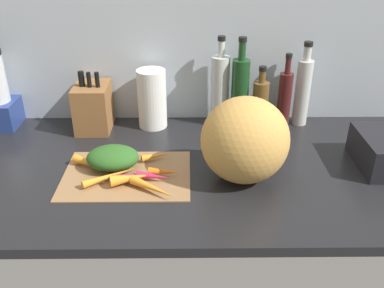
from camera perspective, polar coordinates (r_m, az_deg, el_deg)
name	(u,v)px	position (r cm, az deg, el deg)	size (l,w,h in cm)	color
ground_plane	(180,168)	(139.22, -1.67, -3.30)	(170.00, 80.00, 3.00)	black
wall_back	(180,43)	(162.68, -1.61, 13.46)	(170.00, 3.00, 60.00)	#ADB7C1
cutting_board	(127,174)	(134.04, -8.75, -4.05)	(39.40, 28.98, 0.80)	#997047
carrot_0	(165,172)	(130.87, -3.64, -3.75)	(2.51, 2.51, 10.27)	orange
carrot_1	(153,188)	(123.34, -5.29, -5.92)	(2.80, 2.80, 15.63)	orange
carrot_2	(124,155)	(141.11, -9.15, -1.42)	(3.04, 3.04, 11.74)	orange
carrot_3	(153,176)	(128.83, -5.26, -4.34)	(2.67, 2.67, 10.31)	#B2264C
carrot_4	(131,178)	(127.97, -8.24, -4.54)	(3.55, 3.55, 12.16)	orange
carrot_5	(139,175)	(130.18, -7.07, -4.14)	(2.40, 2.40, 16.46)	#B2264C
carrot_6	(157,156)	(139.99, -4.74, -1.58)	(2.25, 2.25, 10.42)	orange
carrot_7	(89,163)	(138.71, -13.66, -2.48)	(2.96, 2.96, 11.49)	orange
carrot_8	(110,176)	(131.14, -10.91, -4.24)	(2.29, 2.29, 17.72)	orange
carrot_greens_pile	(113,158)	(135.93, -10.59, -1.82)	(16.53, 12.71, 6.99)	#2D6023
winter_squash	(245,140)	(125.67, 7.12, 0.49)	(26.21, 24.41, 26.40)	gold
knife_block	(93,107)	(162.88, -13.11, 4.88)	(12.49, 16.29, 22.84)	brown
paper_towel_roll	(152,99)	(160.56, -5.39, 6.06)	(10.75, 10.75, 22.27)	white
bottle_0	(220,90)	(161.16, 3.78, 7.29)	(6.94, 6.94, 34.12)	silver
bottle_1	(240,92)	(159.37, 6.44, 6.94)	(6.49, 6.49, 34.41)	#19421E
bottle_2	(260,104)	(161.08, 9.12, 5.36)	(5.90, 5.90, 24.12)	brown
bottle_3	(284,99)	(161.92, 12.30, 5.89)	(5.03, 5.03, 28.86)	#471919
bottle_4	(303,90)	(166.42, 14.63, 6.99)	(5.76, 5.76, 32.07)	silver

